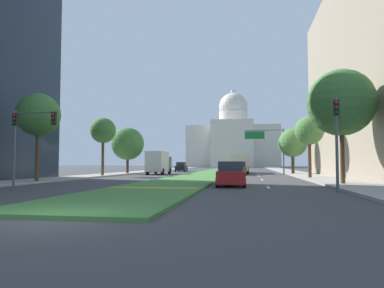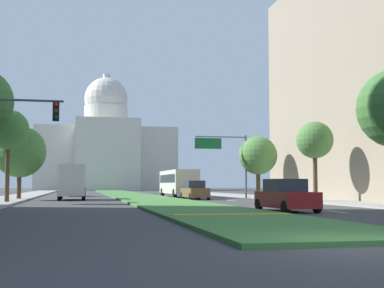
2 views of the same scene
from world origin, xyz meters
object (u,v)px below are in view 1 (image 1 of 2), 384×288
Objects in this scene: sedan_midblock at (239,169)px; traffic_light_near_right at (337,131)px; street_tree_left_mid at (103,131)px; street_tree_right_mid at (309,131)px; street_tree_right_near at (341,103)px; city_bus at (240,162)px; street_tree_left_far at (128,144)px; sedan_lead_stopped at (230,175)px; street_tree_left_near at (38,115)px; capitol_building at (233,141)px; overhead_guide_sign at (269,142)px; traffic_light_near_left at (26,131)px; street_tree_right_far at (293,143)px; box_truck_delivery at (159,162)px; sedan_distant at (181,167)px.

traffic_light_near_right is at bearing -77.97° from sedan_midblock.
street_tree_left_mid reaches higher than street_tree_right_mid.
city_bus is (-7.91, 29.76, -4.18)m from street_tree_right_near.
sedan_lead_stopped is (15.98, -24.19, -3.58)m from street_tree_left_far.
street_tree_left_near is 1.59× the size of sedan_midblock.
street_tree_left_mid is (-23.79, 13.17, -0.51)m from street_tree_right_near.
capitol_building is 6.49× the size of traffic_light_near_right.
street_tree_right_near is at bearing -81.28° from overhead_guide_sign.
traffic_light_near_left is 0.71× the size of street_tree_left_near.
street_tree_right_near is 1.31× the size of street_tree_right_far.
box_truck_delivery is (-19.21, 22.01, -4.27)m from street_tree_right_near.
sedan_distant is (-6.66, -70.53, -8.99)m from capitol_building.
street_tree_right_mid is at bearing -83.16° from capitol_building.
capitol_building reaches higher than city_bus.
traffic_light_near_right is 47.24m from sedan_distant.
street_tree_left_far is 0.61× the size of city_bus.
overhead_guide_sign is 20.09m from sedan_distant.
sedan_distant is (-10.99, 16.14, -0.00)m from sedan_midblock.
box_truck_delivery is at bearing 78.84° from street_tree_left_near.
traffic_light_near_right is 0.71× the size of street_tree_left_near.
city_bus is (4.30, -78.13, -8.05)m from capitol_building.
street_tree_right_near is at bearing 12.48° from traffic_light_near_left.
street_tree_left_mid reaches higher than box_truck_delivery.
sedan_lead_stopped is at bearing -87.76° from capitol_building.
traffic_light_near_right is 33.52m from box_truck_delivery.
street_tree_left_near is 38.28m from sedan_distant.
sedan_lead_stopped is 0.96× the size of sedan_midblock.
sedan_midblock is (0.04, 23.21, 0.03)m from sedan_lead_stopped.
sedan_midblock is 11.40m from box_truck_delivery.
street_tree_left_far is at bearing 90.63° from street_tree_left_mid.
street_tree_left_mid is 1.10× the size of street_tree_right_mid.
street_tree_left_far is 1.53× the size of sedan_lead_stopped.
traffic_light_near_right is at bearing -68.96° from sedan_distant.
street_tree_left_mid is at bearing 90.74° from street_tree_left_near.
street_tree_right_mid is 22.16m from box_truck_delivery.
traffic_light_near_right is (19.71, -1.87, -0.48)m from traffic_light_near_left.
street_tree_left_mid reaches higher than traffic_light_near_left.
street_tree_left_near is 34.14m from city_bus.
street_tree_right_far is at bearing 22.87° from sedan_midblock.
sedan_distant is at bearing 124.26° from sedan_midblock.
box_truck_delivery is at bearing -170.26° from overhead_guide_sign.
street_tree_right_far is at bearing -82.03° from capitol_building.
street_tree_right_far is at bearing 74.29° from sedan_lead_stopped.
traffic_light_near_left is 0.81× the size of street_tree_right_far.
sedan_lead_stopped is at bearing -6.02° from street_tree_left_near.
box_truck_delivery is 0.58× the size of city_bus.
street_tree_right_near is at bearing -69.66° from sedan_midblock.
sedan_lead_stopped is (15.71, -1.66, -4.73)m from street_tree_left_near.
sedan_distant is (-18.34, 26.83, -4.02)m from street_tree_right_mid.
street_tree_right_far reaches higher than sedan_midblock.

